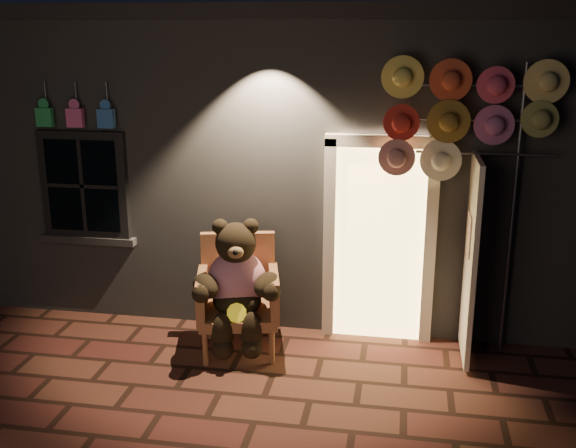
# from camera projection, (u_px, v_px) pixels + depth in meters

# --- Properties ---
(ground) EXTENTS (60.00, 60.00, 0.00)m
(ground) POSITION_uv_depth(u_px,v_px,m) (220.00, 393.00, 6.16)
(ground) COLOR #4E2B1E
(ground) RESTS_ON ground
(shop_building) EXTENTS (7.30, 5.95, 3.51)m
(shop_building) POSITION_uv_depth(u_px,v_px,m) (292.00, 138.00, 9.46)
(shop_building) COLOR slate
(shop_building) RESTS_ON ground
(wicker_armchair) EXTENTS (0.94, 0.89, 1.18)m
(wicker_armchair) POSITION_uv_depth(u_px,v_px,m) (238.00, 294.00, 6.92)
(wicker_armchair) COLOR #935C39
(wicker_armchair) RESTS_ON ground
(teddy_bear) EXTENTS (0.94, 0.82, 1.32)m
(teddy_bear) POSITION_uv_depth(u_px,v_px,m) (237.00, 285.00, 6.73)
(teddy_bear) COLOR #BC143F
(teddy_bear) RESTS_ON ground
(hat_rack) EXTENTS (1.66, 0.22, 2.93)m
(hat_rack) POSITION_uv_depth(u_px,v_px,m) (462.00, 116.00, 6.36)
(hat_rack) COLOR #59595E
(hat_rack) RESTS_ON ground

